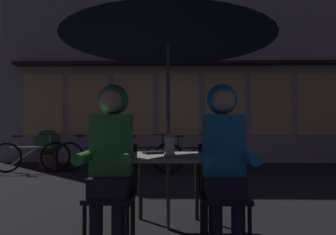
{
  "coord_description": "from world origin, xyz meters",
  "views": [
    {
      "loc": [
        0.06,
        -2.92,
        1.04
      ],
      "look_at": [
        0.0,
        -0.07,
        1.11
      ],
      "focal_mm": 31.24,
      "sensor_mm": 36.0,
      "label": 1
    }
  ],
  "objects_px": {
    "cafe_table": "(168,165)",
    "patio_umbrella": "(168,24)",
    "chair_right": "(223,188)",
    "chair_left": "(112,188)",
    "bicycle_nearest": "(31,156)",
    "lantern": "(170,143)",
    "bicycle_second": "(92,156)",
    "book": "(153,152)",
    "person_right_hooded": "(224,148)",
    "bicycle_third": "(145,157)",
    "bicycle_fourth": "(191,157)",
    "potted_plant": "(48,145)",
    "person_left_hooded": "(111,148)"
  },
  "relations": [
    {
      "from": "bicycle_second",
      "to": "book",
      "type": "relative_size",
      "value": 8.4
    },
    {
      "from": "cafe_table",
      "to": "person_left_hooded",
      "type": "xyz_separation_m",
      "value": [
        -0.48,
        -0.43,
        0.21
      ]
    },
    {
      "from": "bicycle_nearest",
      "to": "bicycle_fourth",
      "type": "xyz_separation_m",
      "value": [
        3.5,
        -0.04,
        0.0
      ]
    },
    {
      "from": "patio_umbrella",
      "to": "potted_plant",
      "type": "bearing_deg",
      "value": 126.36
    },
    {
      "from": "chair_right",
      "to": "bicycle_second",
      "type": "relative_size",
      "value": 0.52
    },
    {
      "from": "lantern",
      "to": "chair_right",
      "type": "bearing_deg",
      "value": -33.18
    },
    {
      "from": "cafe_table",
      "to": "bicycle_nearest",
      "type": "height_order",
      "value": "bicycle_nearest"
    },
    {
      "from": "book",
      "to": "bicycle_third",
      "type": "bearing_deg",
      "value": 75.14
    },
    {
      "from": "patio_umbrella",
      "to": "chair_right",
      "type": "xyz_separation_m",
      "value": [
        0.48,
        -0.37,
        -1.57
      ]
    },
    {
      "from": "bicycle_nearest",
      "to": "book",
      "type": "relative_size",
      "value": 8.33
    },
    {
      "from": "lantern",
      "to": "patio_umbrella",
      "type": "bearing_deg",
      "value": 105.04
    },
    {
      "from": "bicycle_second",
      "to": "bicycle_fourth",
      "type": "distance_m",
      "value": 2.19
    },
    {
      "from": "person_left_hooded",
      "to": "bicycle_nearest",
      "type": "bearing_deg",
      "value": 124.0
    },
    {
      "from": "chair_left",
      "to": "person_right_hooded",
      "type": "relative_size",
      "value": 0.62
    },
    {
      "from": "bicycle_third",
      "to": "lantern",
      "type": "bearing_deg",
      "value": -80.26
    },
    {
      "from": "lantern",
      "to": "person_left_hooded",
      "type": "bearing_deg",
      "value": -144.21
    },
    {
      "from": "bicycle_nearest",
      "to": "bicycle_fourth",
      "type": "bearing_deg",
      "value": -0.58
    },
    {
      "from": "chair_left",
      "to": "chair_right",
      "type": "distance_m",
      "value": 0.96
    },
    {
      "from": "person_right_hooded",
      "to": "book",
      "type": "xyz_separation_m",
      "value": [
        -0.64,
        0.57,
        -0.09
      ]
    },
    {
      "from": "chair_left",
      "to": "bicycle_third",
      "type": "xyz_separation_m",
      "value": [
        -0.1,
        3.77,
        -0.14
      ]
    },
    {
      "from": "chair_right",
      "to": "chair_left",
      "type": "bearing_deg",
      "value": 180.0
    },
    {
      "from": "cafe_table",
      "to": "patio_umbrella",
      "type": "relative_size",
      "value": 0.32
    },
    {
      "from": "patio_umbrella",
      "to": "chair_right",
      "type": "height_order",
      "value": "patio_umbrella"
    },
    {
      "from": "patio_umbrella",
      "to": "bicycle_third",
      "type": "xyz_separation_m",
      "value": [
        -0.58,
        3.4,
        -1.71
      ]
    },
    {
      "from": "chair_right",
      "to": "bicycle_second",
      "type": "bearing_deg",
      "value": 119.97
    },
    {
      "from": "patio_umbrella",
      "to": "bicycle_third",
      "type": "bearing_deg",
      "value": 99.64
    },
    {
      "from": "bicycle_third",
      "to": "bicycle_nearest",
      "type": "bearing_deg",
      "value": 179.66
    },
    {
      "from": "person_left_hooded",
      "to": "cafe_table",
      "type": "bearing_deg",
      "value": 41.57
    },
    {
      "from": "chair_left",
      "to": "bicycle_nearest",
      "type": "relative_size",
      "value": 0.52
    },
    {
      "from": "cafe_table",
      "to": "potted_plant",
      "type": "height_order",
      "value": "potted_plant"
    },
    {
      "from": "lantern",
      "to": "cafe_table",
      "type": "bearing_deg",
      "value": 105.04
    },
    {
      "from": "potted_plant",
      "to": "bicycle_third",
      "type": "bearing_deg",
      "value": -15.38
    },
    {
      "from": "patio_umbrella",
      "to": "bicycle_third",
      "type": "height_order",
      "value": "patio_umbrella"
    },
    {
      "from": "cafe_table",
      "to": "chair_right",
      "type": "xyz_separation_m",
      "value": [
        0.48,
        -0.37,
        -0.15
      ]
    },
    {
      "from": "chair_left",
      "to": "bicycle_third",
      "type": "distance_m",
      "value": 3.77
    },
    {
      "from": "patio_umbrella",
      "to": "potted_plant",
      "type": "height_order",
      "value": "patio_umbrella"
    },
    {
      "from": "book",
      "to": "patio_umbrella",
      "type": "bearing_deg",
      "value": -63.51
    },
    {
      "from": "bicycle_third",
      "to": "cafe_table",
      "type": "bearing_deg",
      "value": -80.36
    },
    {
      "from": "lantern",
      "to": "chair_right",
      "type": "distance_m",
      "value": 0.67
    },
    {
      "from": "chair_right",
      "to": "person_right_hooded",
      "type": "height_order",
      "value": "person_right_hooded"
    },
    {
      "from": "patio_umbrella",
      "to": "lantern",
      "type": "xyz_separation_m",
      "value": [
        0.02,
        -0.07,
        -1.2
      ]
    },
    {
      "from": "chair_left",
      "to": "patio_umbrella",
      "type": "bearing_deg",
      "value": 37.55
    },
    {
      "from": "lantern",
      "to": "bicycle_second",
      "type": "xyz_separation_m",
      "value": [
        -1.77,
        3.57,
        -0.51
      ]
    },
    {
      "from": "patio_umbrella",
      "to": "bicycle_nearest",
      "type": "height_order",
      "value": "patio_umbrella"
    },
    {
      "from": "cafe_table",
      "to": "person_right_hooded",
      "type": "relative_size",
      "value": 0.53
    },
    {
      "from": "lantern",
      "to": "bicycle_nearest",
      "type": "xyz_separation_m",
      "value": [
        -3.09,
        3.48,
        -0.51
      ]
    },
    {
      "from": "chair_left",
      "to": "bicycle_fourth",
      "type": "xyz_separation_m",
      "value": [
        0.91,
        3.75,
        -0.14
      ]
    },
    {
      "from": "patio_umbrella",
      "to": "book",
      "type": "distance_m",
      "value": 1.32
    },
    {
      "from": "bicycle_second",
      "to": "book",
      "type": "height_order",
      "value": "bicycle_second"
    },
    {
      "from": "patio_umbrella",
      "to": "person_right_hooded",
      "type": "height_order",
      "value": "patio_umbrella"
    }
  ]
}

